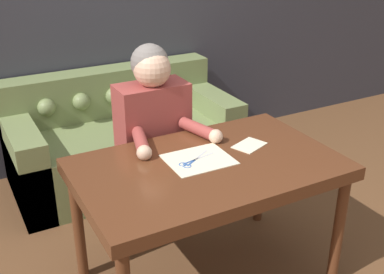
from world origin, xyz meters
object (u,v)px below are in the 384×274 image
(person, at_px, (154,142))
(scissors, at_px, (192,162))
(couch, at_px, (123,141))
(dining_table, at_px, (208,176))

(person, height_order, scissors, person)
(couch, xyz_separation_m, scissors, (-0.11, -1.33, 0.45))
(couch, distance_m, scissors, 1.41)
(scissors, bearing_deg, couch, 85.32)
(dining_table, height_order, scissors, scissors)
(couch, bearing_deg, scissors, -94.68)
(dining_table, bearing_deg, scissors, 148.24)
(dining_table, relative_size, person, 1.08)
(dining_table, distance_m, couch, 1.42)
(couch, height_order, person, person)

